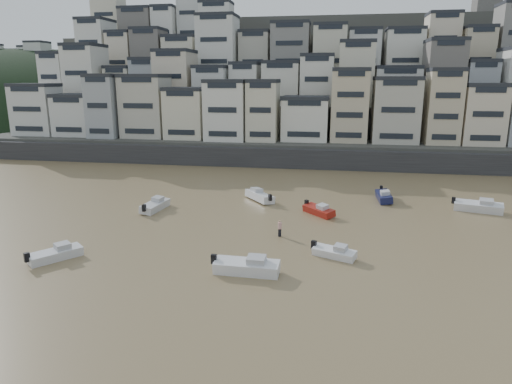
% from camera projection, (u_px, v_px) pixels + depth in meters
% --- Properties ---
extents(sea_strip, '(340.00, 340.00, 0.00)m').
position_uv_depth(sea_strip, '(8.00, 119.00, 179.24)').
color(sea_strip, '#4A5B6A').
rests_on(sea_strip, ground).
extents(harbor_wall, '(140.00, 3.00, 3.50)m').
position_uv_depth(harbor_wall, '(294.00, 158.00, 82.42)').
color(harbor_wall, '#38383A').
rests_on(harbor_wall, ground).
extents(hillside, '(141.04, 66.00, 50.00)m').
position_uv_depth(hillside, '(327.00, 89.00, 116.98)').
color(hillside, '#4C4C47').
rests_on(hillside, ground).
extents(headland, '(216.00, 135.00, 53.33)m').
position_uv_depth(headland, '(26.00, 122.00, 167.18)').
color(headland, black).
rests_on(headland, ground).
extents(boat_g, '(6.28, 3.42, 1.63)m').
position_uv_depth(boat_g, '(479.00, 205.00, 55.31)').
color(boat_g, silver).
rests_on(boat_g, ground).
extents(boat_h, '(5.07, 5.69, 1.57)m').
position_uv_depth(boat_h, '(260.00, 195.00, 60.36)').
color(boat_h, white).
rests_on(boat_h, ground).
extents(boat_j, '(4.31, 4.98, 1.36)m').
position_uv_depth(boat_j, '(55.00, 252.00, 40.64)').
color(boat_j, silver).
rests_on(boat_j, ground).
extents(boat_e, '(4.45, 4.63, 1.32)m').
position_uv_depth(boat_e, '(319.00, 209.00, 54.10)').
color(boat_e, maroon).
rests_on(boat_e, ground).
extents(boat_f, '(2.44, 5.67, 1.50)m').
position_uv_depth(boat_f, '(155.00, 204.00, 56.01)').
color(boat_f, silver).
rests_on(boat_f, ground).
extents(boat_i, '(2.10, 5.59, 1.50)m').
position_uv_depth(boat_i, '(384.00, 195.00, 60.36)').
color(boat_i, '#141840').
rests_on(boat_i, ground).
extents(boat_b, '(4.53, 2.97, 1.18)m').
position_uv_depth(boat_b, '(334.00, 251.00, 41.15)').
color(boat_b, white).
rests_on(boat_b, ground).
extents(boat_a, '(6.00, 2.09, 1.63)m').
position_uv_depth(boat_a, '(247.00, 264.00, 37.71)').
color(boat_a, silver).
rests_on(boat_a, ground).
extents(person_pink, '(0.44, 0.44, 1.74)m').
position_uv_depth(person_pink, '(280.00, 228.00, 46.62)').
color(person_pink, '#D39A95').
rests_on(person_pink, ground).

